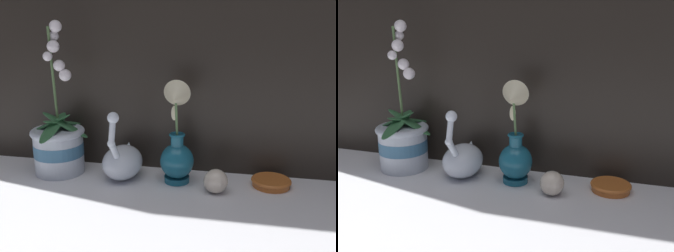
{
  "view_description": "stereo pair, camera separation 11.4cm",
  "coord_description": "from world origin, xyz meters",
  "views": [
    {
      "loc": [
        0.25,
        -0.95,
        0.49
      ],
      "look_at": [
        0.03,
        0.12,
        0.18
      ],
      "focal_mm": 42.0,
      "sensor_mm": 36.0,
      "label": 1
    },
    {
      "loc": [
        0.36,
        -0.92,
        0.49
      ],
      "look_at": [
        0.03,
        0.12,
        0.18
      ],
      "focal_mm": 42.0,
      "sensor_mm": 36.0,
      "label": 2
    }
  ],
  "objects": [
    {
      "name": "orchid_potted_plant",
      "position": [
        -0.33,
        0.15,
        0.1
      ],
      "size": [
        0.21,
        0.23,
        0.48
      ],
      "color": "#B2BCCC",
      "rests_on": "ground_plane"
    },
    {
      "name": "swan_figurine",
      "position": [
        -0.12,
        0.14,
        0.06
      ],
      "size": [
        0.12,
        0.21,
        0.23
      ],
      "color": "silver",
      "rests_on": "ground_plane"
    },
    {
      "name": "blue_vase",
      "position": [
        0.05,
        0.14,
        0.11
      ],
      "size": [
        0.1,
        0.12,
        0.32
      ],
      "color": "#195B75",
      "rests_on": "ground_plane"
    },
    {
      "name": "amber_dish",
      "position": [
        0.34,
        0.17,
        0.01
      ],
      "size": [
        0.12,
        0.12,
        0.02
      ],
      "color": "#C66628",
      "rests_on": "ground_plane"
    },
    {
      "name": "glass_sphere",
      "position": [
        0.18,
        0.09,
        0.03
      ],
      "size": [
        0.07,
        0.07,
        0.07
      ],
      "color": "beige",
      "rests_on": "ground_plane"
    },
    {
      "name": "ground_plane",
      "position": [
        0.0,
        0.0,
        0.0
      ],
      "size": [
        2.8,
        2.8,
        0.0
      ],
      "primitive_type": "plane",
      "color": "white"
    }
  ]
}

